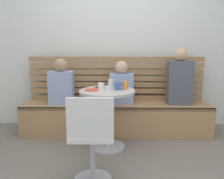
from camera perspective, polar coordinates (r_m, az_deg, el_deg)
name	(u,v)px	position (r m, az deg, el deg)	size (l,w,h in m)	color
ground	(116,176)	(2.52, 1.03, -19.89)	(8.00, 8.00, 0.00)	#70665B
back_wall	(117,34)	(3.82, 1.10, 13.12)	(5.20, 0.10, 2.90)	silver
booth_bench	(116,118)	(3.54, 1.04, -6.85)	(2.70, 0.52, 0.44)	#A87C51
booth_backrest	(116,78)	(3.65, 1.07, 2.67)	(2.65, 0.04, 0.67)	#9A7249
cafe_table	(108,108)	(2.95, -1.06, -4.40)	(0.68, 0.68, 0.74)	#ADADB2
white_chair	(92,137)	(2.20, -4.76, -11.21)	(0.40, 0.40, 0.85)	#ADADB2
person_adult	(180,79)	(3.54, 15.95, 2.41)	(0.34, 0.22, 0.80)	#4C515B
person_child_left	(122,85)	(3.45, 2.33, 1.11)	(0.34, 0.22, 0.62)	#8C9EC6
person_child_middle	(62,84)	(3.48, -11.97, 1.27)	(0.34, 0.22, 0.66)	#8C9EC6
cup_tumbler_orange	(125,85)	(2.95, 3.24, 0.99)	(0.07, 0.07, 0.10)	orange
cup_glass_tall	(111,84)	(2.99, -0.17, 1.35)	(0.07, 0.07, 0.12)	silver
cup_mug_blue	(118,86)	(2.91, 1.52, 0.83)	(0.08, 0.08, 0.10)	#3D5B9E
cup_espresso_small	(108,89)	(2.85, -0.85, 0.22)	(0.06, 0.06, 0.06)	silver
cup_ceramic_white	(101,86)	(3.00, -2.55, 0.88)	(0.08, 0.08, 0.07)	white
plate_small	(92,90)	(2.89, -4.82, -0.09)	(0.17, 0.17, 0.01)	#DB4C42
phone_on_table	(100,87)	(3.10, -2.88, 0.62)	(0.07, 0.14, 0.01)	black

